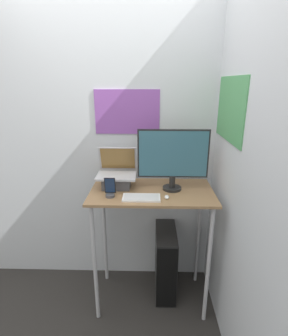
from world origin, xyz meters
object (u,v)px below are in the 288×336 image
Objects in this scene: laptop at (117,177)px; computer_tower at (165,261)px; keyboard at (141,198)px; monitor at (173,158)px; cell_phone at (110,190)px; mouse at (167,197)px.

laptop is 0.51× the size of computer_tower.
computer_tower is (0.20, 0.25, -0.73)m from keyboard.
monitor reaches higher than laptop.
laptop is at bearing 82.12° from cell_phone.
keyboard is (-0.23, -0.18, -0.24)m from monitor.
keyboard reaches higher than computer_tower.
mouse is at bearing -106.01° from monitor.
cell_phone reaches higher than mouse.
cell_phone is at bearing -97.88° from laptop.
keyboard is 1.84× the size of cell_phone.
cell_phone is at bearing 176.57° from mouse.
mouse is at bearing -3.43° from cell_phone.
laptop reaches higher than computer_tower.
mouse reaches higher than computer_tower.
laptop is 1.13× the size of keyboard.
monitor is 10.30× the size of mouse.
keyboard is (0.20, -0.22, -0.08)m from laptop.
laptop is at bearing 132.91° from keyboard.
cell_phone is (-0.23, 0.03, 0.04)m from keyboard.
keyboard is at bearing -129.26° from computer_tower.
cell_phone is at bearing -153.18° from computer_tower.
keyboard is 5.21× the size of mouse.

